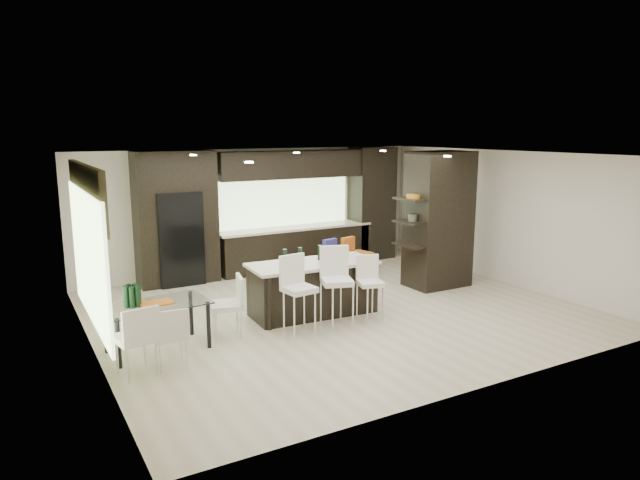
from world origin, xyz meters
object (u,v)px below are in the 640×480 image
kitchen_island (313,288)px  bench (346,267)px  stool_mid (337,296)px  chair_near (170,339)px  chair_far (136,343)px  stool_left (299,303)px  chair_end (226,310)px  dining_table (158,327)px  stool_right (370,295)px  floor_vase (416,258)px

kitchen_island → bench: (1.76, 1.73, -0.20)m
stool_mid → kitchen_island: bearing=108.7°
chair_near → chair_far: size_ratio=0.90×
stool_left → chair_end: size_ratio=1.13×
bench → chair_near: (-4.48, -2.79, 0.14)m
bench → chair_near: bearing=-163.1°
kitchen_island → dining_table: (-2.72, -0.36, -0.11)m
chair_near → chair_far: chair_far is taller
kitchen_island → chair_far: size_ratio=2.47×
stool_right → bench: stool_right is taller
kitchen_island → stool_left: size_ratio=2.18×
floor_vase → dining_table: 5.53m
stool_right → chair_end: (-2.35, 0.39, 0.00)m
bench → chair_near: 5.28m
stool_right → bench: size_ratio=0.67×
bench → stool_mid: bearing=-139.9°
bench → dining_table: bearing=-170.0°
stool_mid → chair_near: size_ratio=1.33×
chair_far → chair_near: bearing=-7.0°
chair_near → stool_left: bearing=12.1°
stool_mid → floor_vase: size_ratio=0.94×
kitchen_island → chair_near: kitchen_island is taller
dining_table → stool_left: bearing=-17.0°
chair_end → bench: bearing=-45.8°
stool_left → stool_mid: size_ratio=0.95×
floor_vase → chair_far: floor_vase is taller
floor_vase → chair_end: size_ratio=1.27×
kitchen_island → stool_right: size_ratio=2.49×
stool_left → kitchen_island: bearing=43.1°
dining_table → chair_near: (0.00, -0.70, 0.05)m
kitchen_island → stool_mid: bearing=-86.8°
chair_near → chair_far: bearing=-172.3°
bench → chair_far: bearing=-165.3°
stool_mid → chair_end: 1.74m
stool_left → bench: 3.50m
floor_vase → chair_far: (-5.89, -1.70, -0.12)m
stool_left → dining_table: bearing=161.7°
stool_right → dining_table: size_ratio=0.61×
dining_table → chair_end: bearing=-5.4°
floor_vase → chair_near: bearing=-162.9°
kitchen_island → chair_far: (-3.17, -1.08, -0.01)m
kitchen_island → stool_right: (0.66, -0.76, -0.02)m
kitchen_island → chair_near: 2.92m
stool_right → dining_table: 3.41m
stool_right → chair_end: 2.38m
bench → chair_end: (-3.45, -2.09, 0.19)m
stool_right → chair_near: size_ratio=1.11×
chair_near → dining_table: bearing=94.5°
floor_vase → chair_far: 6.13m
chair_near → chair_end: 1.25m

